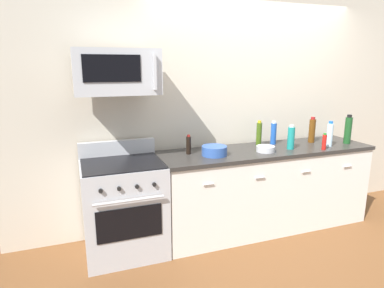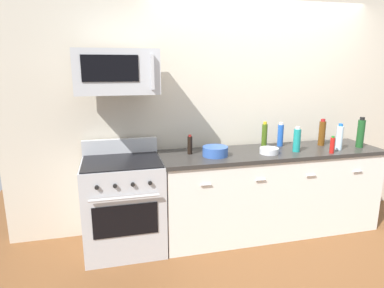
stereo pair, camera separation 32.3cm
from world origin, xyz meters
name	(u,v)px [view 1 (the left image)]	position (x,y,z in m)	size (l,w,h in m)	color
ground_plane	(263,225)	(0.00, 0.00, 0.00)	(6.60, 6.60, 0.00)	brown
back_wall	(250,105)	(0.00, 0.41, 1.35)	(5.50, 0.10, 2.70)	beige
counter_unit	(265,188)	(0.00, 0.00, 0.46)	(2.41, 0.66, 0.92)	silver
range_oven	(124,207)	(-1.58, 0.00, 0.47)	(0.76, 0.69, 1.07)	#B7BABF
microwave	(116,72)	(-1.58, 0.05, 1.75)	(0.74, 0.44, 0.40)	#B7BABF
bottle_water_clear	(330,134)	(0.71, -0.14, 1.06)	(0.07, 0.07, 0.29)	silver
bottle_soy_sauce_dark	(189,145)	(-0.89, 0.08, 1.02)	(0.05, 0.05, 0.20)	black
bottle_olive_oil	(259,134)	(-0.03, 0.13, 1.06)	(0.06, 0.06, 0.29)	#385114
bottle_wine_green	(348,130)	(1.01, -0.10, 1.08)	(0.08, 0.08, 0.34)	#19471E
bottle_sparkling_teal	(291,138)	(0.23, -0.10, 1.05)	(0.08, 0.08, 0.27)	#197F7A
bottle_soda_blue	(273,133)	(0.18, 0.17, 1.05)	(0.06, 0.06, 0.27)	#1E4CA5
bottle_wine_amber	(312,130)	(0.66, 0.09, 1.06)	(0.07, 0.07, 0.30)	#59330F
bottle_hot_sauce_red	(324,142)	(0.55, -0.25, 1.01)	(0.05, 0.05, 0.18)	#B21914
bowl_blue_mixing	(214,150)	(-0.66, -0.06, 0.97)	(0.26, 0.26, 0.10)	#2D519E
bowl_steel_prep	(266,149)	(-0.09, -0.11, 0.95)	(0.19, 0.19, 0.06)	#B2B5BA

